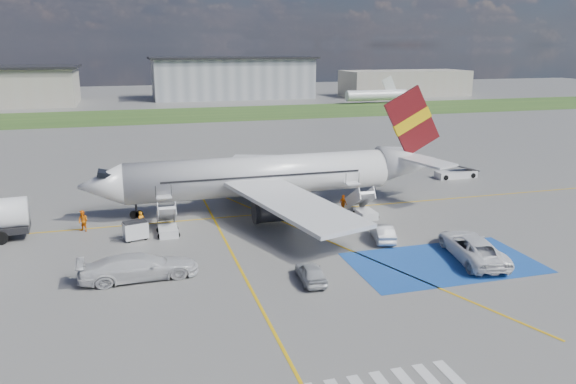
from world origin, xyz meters
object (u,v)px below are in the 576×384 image
car_silver_a (311,272)px  car_silver_b (383,232)px  van_white_a (472,243)px  gpu_cart (136,231)px  belt_loader (456,174)px  van_white_b (139,263)px  airliner (274,175)px

car_silver_a → car_silver_b: 10.61m
car_silver_b → van_white_a: bearing=144.5°
gpu_cart → van_white_a: size_ratio=0.34×
belt_loader → car_silver_b: (-18.78, -18.61, 0.29)m
car_silver_b → van_white_a: 7.42m
car_silver_b → van_white_b: size_ratio=0.70×
car_silver_a → car_silver_b: car_silver_b is taller
belt_loader → car_silver_b: belt_loader is taller
gpu_cart → belt_loader: size_ratio=0.39×
airliner → car_silver_b: (6.22, -12.12, -2.69)m
gpu_cart → van_white_a: (24.78, -11.54, 0.48)m
van_white_b → car_silver_a: bearing=-110.5°
van_white_a → van_white_b: bearing=4.4°
gpu_cart → car_silver_a: bearing=-60.6°
gpu_cart → belt_loader: belt_loader is taller
airliner → belt_loader: bearing=14.6°
airliner → van_white_a: 21.00m
van_white_a → car_silver_a: bearing=14.8°
van_white_b → van_white_a: bearing=-99.1°
car_silver_b → van_white_b: 20.07m
airliner → car_silver_b: airliner is taller
gpu_cart → van_white_b: 8.56m
belt_loader → van_white_a: bearing=-120.6°
airliner → gpu_cart: airliner is taller
car_silver_a → van_white_a: van_white_a is taller
airliner → van_white_b: (-13.67, -14.71, -2.19)m
belt_loader → car_silver_a: belt_loader is taller
car_silver_b → car_silver_a: bearing=50.8°
belt_loader → car_silver_a: size_ratio=1.38×
van_white_a → van_white_b: van_white_a is taller
car_silver_a → car_silver_b: size_ratio=0.94×
car_silver_a → car_silver_b: (8.46, 6.40, 0.02)m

